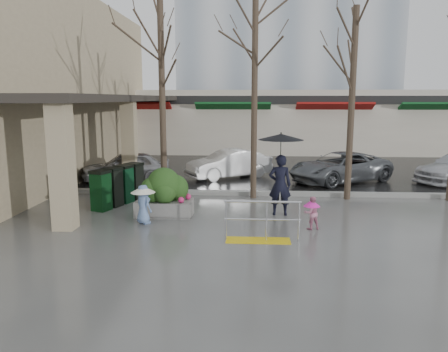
# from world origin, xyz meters

# --- Properties ---
(ground) EXTENTS (120.00, 120.00, 0.00)m
(ground) POSITION_xyz_m (0.00, 0.00, 0.00)
(ground) COLOR #51514F
(ground) RESTS_ON ground
(street_asphalt) EXTENTS (120.00, 36.00, 0.01)m
(street_asphalt) POSITION_xyz_m (0.00, 22.00, 0.01)
(street_asphalt) COLOR black
(street_asphalt) RESTS_ON ground
(curb) EXTENTS (120.00, 0.30, 0.15)m
(curb) POSITION_xyz_m (0.00, 4.00, 0.07)
(curb) COLOR gray
(curb) RESTS_ON ground
(near_building) EXTENTS (6.00, 18.00, 8.00)m
(near_building) POSITION_xyz_m (-9.00, 8.00, 4.00)
(near_building) COLOR tan
(near_building) RESTS_ON ground
(canopy_slab) EXTENTS (2.80, 18.00, 0.25)m
(canopy_slab) POSITION_xyz_m (-4.80, 8.00, 3.62)
(canopy_slab) COLOR #2D2823
(canopy_slab) RESTS_ON pillar_front
(pillar_front) EXTENTS (0.55, 0.55, 3.50)m
(pillar_front) POSITION_xyz_m (-3.90, -0.50, 1.75)
(pillar_front) COLOR tan
(pillar_front) RESTS_ON ground
(pillar_back) EXTENTS (0.55, 0.55, 3.50)m
(pillar_back) POSITION_xyz_m (-3.90, 6.00, 1.75)
(pillar_back) COLOR tan
(pillar_back) RESTS_ON ground
(storefront_row) EXTENTS (34.00, 6.74, 4.00)m
(storefront_row) POSITION_xyz_m (2.00, 17.97, 2.01)
(storefront_row) COLOR beige
(storefront_row) RESTS_ON ground
(handrail) EXTENTS (1.90, 0.50, 1.03)m
(handrail) POSITION_xyz_m (1.36, -1.20, 0.38)
(handrail) COLOR yellow
(handrail) RESTS_ON ground
(tree_west) EXTENTS (3.20, 3.20, 6.80)m
(tree_west) POSITION_xyz_m (-2.00, 3.60, 5.08)
(tree_west) COLOR #382B21
(tree_west) RESTS_ON ground
(tree_midwest) EXTENTS (3.20, 3.20, 7.00)m
(tree_midwest) POSITION_xyz_m (1.20, 3.60, 5.23)
(tree_midwest) COLOR #382B21
(tree_midwest) RESTS_ON ground
(tree_mideast) EXTENTS (3.20, 3.20, 6.50)m
(tree_mideast) POSITION_xyz_m (4.50, 3.60, 4.86)
(tree_mideast) COLOR #382B21
(tree_mideast) RESTS_ON ground
(woman) EXTENTS (1.36, 1.36, 2.51)m
(woman) POSITION_xyz_m (1.98, 1.32, 1.47)
(woman) COLOR black
(woman) RESTS_ON ground
(child_pink) EXTENTS (0.53, 0.47, 0.90)m
(child_pink) POSITION_xyz_m (2.75, -0.11, 0.51)
(child_pink) COLOR pink
(child_pink) RESTS_ON ground
(child_blue) EXTENTS (0.70, 0.70, 1.12)m
(child_blue) POSITION_xyz_m (-1.91, 0.14, 0.68)
(child_blue) COLOR #6C8BC0
(child_blue) RESTS_ON ground
(planter) EXTENTS (1.70, 0.99, 1.47)m
(planter) POSITION_xyz_m (-1.48, 1.03, 0.70)
(planter) COLOR slate
(planter) RESTS_ON ground
(news_boxes) EXTENTS (1.29, 2.32, 1.28)m
(news_boxes) POSITION_xyz_m (-3.29, 2.34, 0.64)
(news_boxes) COLOR #0C3716
(news_boxes) RESTS_ON ground
(car_a) EXTENTS (3.96, 2.44, 1.26)m
(car_a) POSITION_xyz_m (-4.21, 6.46, 0.63)
(car_a) COLOR #9F9FA3
(car_a) RESTS_ON ground
(car_b) EXTENTS (3.95, 3.16, 1.26)m
(car_b) POSITION_xyz_m (0.14, 7.50, 0.63)
(car_b) COLOR white
(car_b) RESTS_ON ground
(car_c) EXTENTS (4.96, 4.15, 1.26)m
(car_c) POSITION_xyz_m (4.87, 6.81, 0.63)
(car_c) COLOR slate
(car_c) RESTS_ON ground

